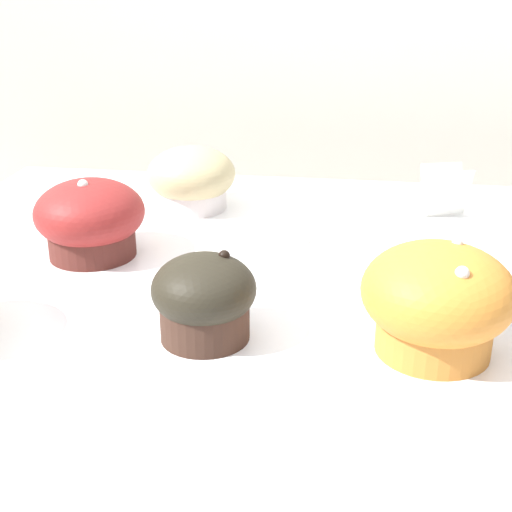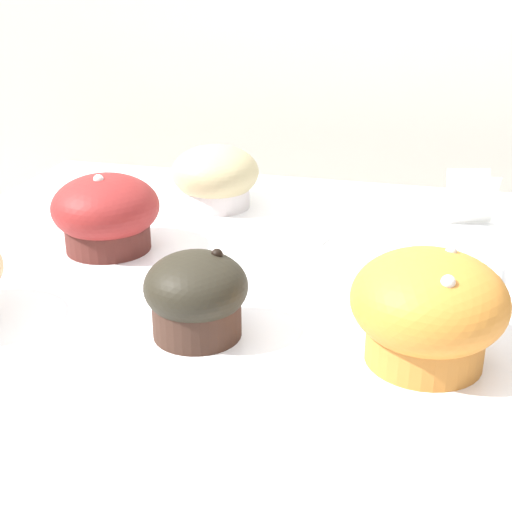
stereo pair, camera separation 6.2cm
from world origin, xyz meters
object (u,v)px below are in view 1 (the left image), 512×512
object	(u,v)px
muffin_front_center	(437,301)
muffin_back_left	(204,298)
serving_plate	(392,255)
muffin_back_right	(192,179)
muffin_front_right	(90,219)

from	to	relation	value
muffin_front_center	muffin_back_left	xyz separation A→B (m)	(-0.18, -0.00, -0.01)
serving_plate	muffin_front_center	bearing A→B (deg)	-82.13
muffin_front_center	muffin_back_right	bearing A→B (deg)	130.25
muffin_back_right	muffin_front_right	xyz separation A→B (m)	(-0.07, -0.16, 0.00)
muffin_front_right	muffin_back_right	bearing A→B (deg)	67.07
muffin_back_left	muffin_front_right	size ratio (longest dim) A/B	0.75
muffin_front_right	serving_plate	distance (m)	0.31
muffin_back_right	serving_plate	xyz separation A→B (m)	(0.24, -0.13, -0.03)
muffin_front_center	muffin_front_right	bearing A→B (deg)	155.76
muffin_front_right	muffin_front_center	bearing A→B (deg)	-24.24
muffin_front_center	serving_plate	bearing A→B (deg)	97.87
muffin_front_center	muffin_back_right	distance (m)	0.41
muffin_front_right	serving_plate	bearing A→B (deg)	6.24
muffin_front_center	muffin_back_right	world-z (taller)	muffin_front_center
muffin_back_right	serving_plate	bearing A→B (deg)	-28.30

